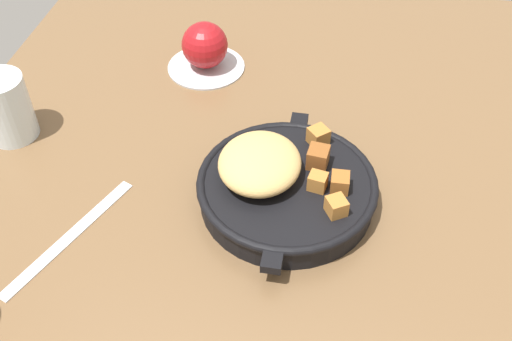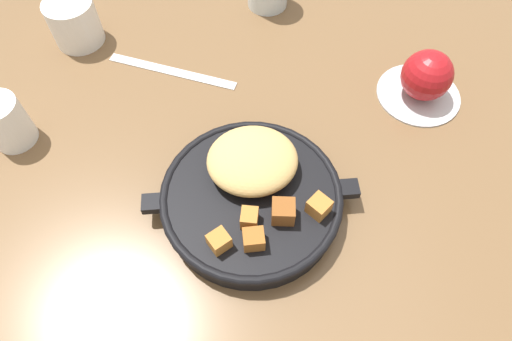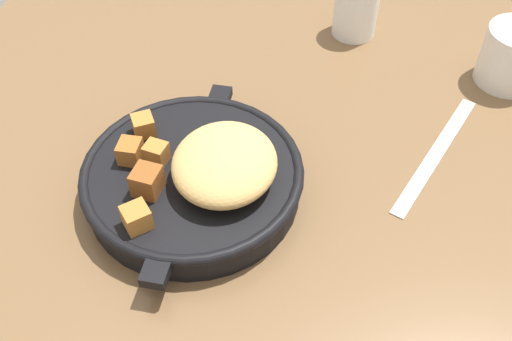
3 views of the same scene
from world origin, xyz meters
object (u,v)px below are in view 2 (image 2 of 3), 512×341
Objects in this scene: butter_knife at (172,71)px; ceramic_mug_white at (74,22)px; red_apple at (427,75)px; white_creamer_pitcher at (6,122)px; cast_iron_skillet at (252,193)px.

butter_knife is 2.72× the size of ceramic_mug_white.
red_apple is 61.44cm from white_creamer_pitcher.
ceramic_mug_white is at bearing 162.38° from red_apple.
red_apple is 1.01× the size of white_creamer_pitcher.
cast_iron_skillet is 36.45cm from white_creamer_pitcher.
butter_knife is at bearing 27.05° from white_creamer_pitcher.
white_creamer_pitcher is (-6.93, -20.45, 0.01)cm from ceramic_mug_white.
red_apple is at bearing 2.96° from white_creamer_pitcher.
cast_iron_skillet is at bearing -52.03° from ceramic_mug_white.
red_apple is at bearing 31.63° from cast_iron_skillet.
cast_iron_skillet reaches higher than white_creamer_pitcher.
red_apple is 0.35× the size of butter_knife.
white_creamer_pitcher is at bearing 157.65° from cast_iron_skillet.
red_apple is at bearing -17.62° from ceramic_mug_white.
white_creamer_pitcher is at bearing -177.04° from red_apple.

